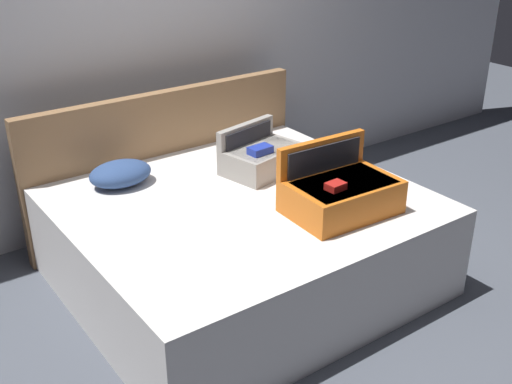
{
  "coord_description": "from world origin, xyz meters",
  "views": [
    {
      "loc": [
        -1.87,
        -2.32,
        2.18
      ],
      "look_at": [
        0.0,
        0.27,
        0.66
      ],
      "focal_mm": 44.52,
      "sensor_mm": 36.0,
      "label": 1
    }
  ],
  "objects_px": {
    "pillow_near_headboard": "(120,174)",
    "hard_case_large": "(340,192)",
    "bed": "(243,242)",
    "hard_case_medium": "(261,156)"
  },
  "relations": [
    {
      "from": "bed",
      "to": "hard_case_large",
      "type": "bearing_deg",
      "value": -50.86
    },
    {
      "from": "bed",
      "to": "hard_case_medium",
      "type": "xyz_separation_m",
      "value": [
        0.33,
        0.27,
        0.38
      ]
    },
    {
      "from": "pillow_near_headboard",
      "to": "hard_case_large",
      "type": "bearing_deg",
      "value": -51.38
    },
    {
      "from": "hard_case_medium",
      "to": "bed",
      "type": "bearing_deg",
      "value": -152.76
    },
    {
      "from": "bed",
      "to": "hard_case_large",
      "type": "xyz_separation_m",
      "value": [
        0.35,
        -0.44,
        0.4
      ]
    },
    {
      "from": "bed",
      "to": "hard_case_large",
      "type": "relative_size",
      "value": 3.25
    },
    {
      "from": "bed",
      "to": "pillow_near_headboard",
      "type": "bearing_deg",
      "value": 128.25
    },
    {
      "from": "bed",
      "to": "hard_case_medium",
      "type": "height_order",
      "value": "hard_case_medium"
    },
    {
      "from": "bed",
      "to": "pillow_near_headboard",
      "type": "xyz_separation_m",
      "value": [
        -0.48,
        0.61,
        0.35
      ]
    },
    {
      "from": "bed",
      "to": "pillow_near_headboard",
      "type": "height_order",
      "value": "pillow_near_headboard"
    }
  ]
}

